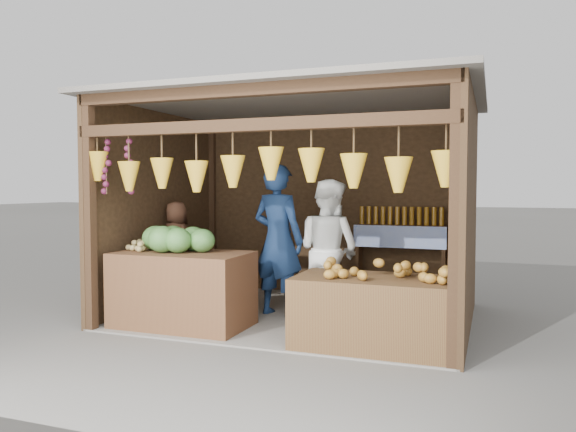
# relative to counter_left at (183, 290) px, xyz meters

# --- Properties ---
(ground) EXTENTS (80.00, 80.00, 0.00)m
(ground) POSITION_rel_counter_left_xyz_m (1.05, 0.97, -0.43)
(ground) COLOR #514F49
(ground) RESTS_ON ground
(stall_structure) EXTENTS (4.30, 3.30, 2.66)m
(stall_structure) POSITION_rel_counter_left_xyz_m (1.02, 0.93, 1.24)
(stall_structure) COLOR slate
(stall_structure) RESTS_ON ground
(back_shelf) EXTENTS (1.25, 0.32, 1.32)m
(back_shelf) POSITION_rel_counter_left_xyz_m (2.10, 2.26, 0.44)
(back_shelf) COLOR #382314
(back_shelf) RESTS_ON ground
(counter_left) EXTENTS (1.50, 0.85, 0.86)m
(counter_left) POSITION_rel_counter_left_xyz_m (0.00, 0.00, 0.00)
(counter_left) COLOR #502F1A
(counter_left) RESTS_ON ground
(counter_right) EXTENTS (1.56, 0.85, 0.71)m
(counter_right) POSITION_rel_counter_left_xyz_m (2.21, -0.08, -0.08)
(counter_right) COLOR #472A17
(counter_right) RESTS_ON ground
(stool) EXTENTS (0.33, 0.33, 0.31)m
(stool) POSITION_rel_counter_left_xyz_m (-0.70, 1.01, -0.27)
(stool) COLOR black
(stool) RESTS_ON ground
(man_standing) EXTENTS (0.77, 0.59, 1.88)m
(man_standing) POSITION_rel_counter_left_xyz_m (0.82, 0.89, 0.51)
(man_standing) COLOR #122446
(man_standing) RESTS_ON ground
(woman_standing) EXTENTS (1.01, 0.92, 1.69)m
(woman_standing) POSITION_rel_counter_left_xyz_m (1.46, 0.91, 0.41)
(woman_standing) COLOR white
(woman_standing) RESTS_ON ground
(vendor_seated) EXTENTS (0.63, 0.55, 1.09)m
(vendor_seated) POSITION_rel_counter_left_xyz_m (-0.70, 1.01, 0.43)
(vendor_seated) COLOR #523120
(vendor_seated) RESTS_ON stool
(melon_pile) EXTENTS (1.00, 0.50, 0.32)m
(melon_pile) POSITION_rel_counter_left_xyz_m (-0.10, 0.07, 0.59)
(melon_pile) COLOR #164512
(melon_pile) RESTS_ON counter_left
(tanfruit_pile) EXTENTS (0.34, 0.40, 0.13)m
(tanfruit_pile) POSITION_rel_counter_left_xyz_m (-0.57, -0.02, 0.49)
(tanfruit_pile) COLOR olive
(tanfruit_pile) RESTS_ON counter_left
(mango_pile) EXTENTS (1.40, 0.64, 0.22)m
(mango_pile) POSITION_rel_counter_left_xyz_m (2.31, -0.07, 0.39)
(mango_pile) COLOR #BE4919
(mango_pile) RESTS_ON counter_right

